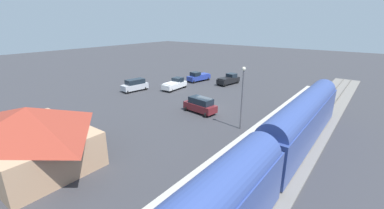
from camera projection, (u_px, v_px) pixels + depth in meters
name	position (u px, v px, depth m)	size (l,w,h in m)	color
ground_plane	(207.00, 109.00, 37.47)	(200.00, 200.00, 0.00)	#38383D
railway_track	(307.00, 132.00, 29.40)	(4.80, 70.00, 0.30)	slate
platform	(273.00, 124.00, 31.68)	(3.20, 46.00, 0.30)	#B7B2A8
passenger_train	(265.00, 158.00, 18.40)	(2.93, 40.62, 4.98)	#33478C
station_building	(32.00, 135.00, 22.24)	(11.55, 8.55, 5.45)	tan
pedestrian_on_platform	(282.00, 114.00, 31.77)	(0.36, 0.36, 1.71)	#23284C
pickup_white	(175.00, 84.00, 48.13)	(2.18, 5.48, 2.14)	white
pickup_blue	(198.00, 77.00, 54.75)	(2.94, 5.67, 2.14)	#283D9E
pickup_black	(229.00, 79.00, 52.08)	(2.73, 5.63, 2.14)	black
suv_silver	(135.00, 85.00, 47.00)	(2.66, 5.14, 2.22)	silver
suv_maroon	(200.00, 105.00, 35.69)	(5.12, 2.89, 2.22)	maroon
light_pole_near_platform	(242.00, 91.00, 29.12)	(0.44, 0.44, 7.55)	#515156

